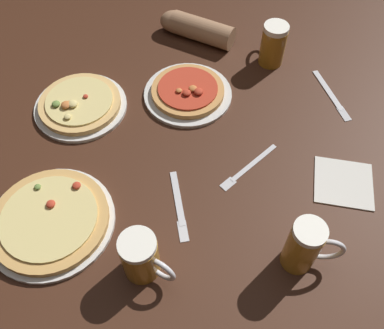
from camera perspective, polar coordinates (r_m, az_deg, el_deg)
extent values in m
cube|color=#3D2114|center=(1.21, 0.00, -0.96)|extent=(2.40, 2.40, 0.03)
cylinder|color=silver|center=(1.16, -18.44, -7.39)|extent=(0.33, 0.33, 0.01)
cylinder|color=tan|center=(1.15, -18.64, -7.04)|extent=(0.30, 0.30, 0.02)
cylinder|color=#DBC67A|center=(1.14, -18.80, -6.75)|extent=(0.25, 0.25, 0.01)
ellipsoid|color=#B73823|center=(1.16, -15.32, -2.73)|extent=(0.02, 0.02, 0.01)
ellipsoid|color=#B73823|center=(1.15, -18.54, -5.06)|extent=(0.02, 0.02, 0.01)
ellipsoid|color=olive|center=(1.19, -20.13, -2.85)|extent=(0.02, 0.02, 0.01)
cylinder|color=silver|center=(1.38, -0.56, 9.48)|extent=(0.28, 0.28, 0.01)
cylinder|color=tan|center=(1.37, -0.57, 9.92)|extent=(0.23, 0.23, 0.02)
cylinder|color=#B73823|center=(1.36, -0.57, 10.28)|extent=(0.19, 0.19, 0.01)
ellipsoid|color=#C67038|center=(1.35, 0.11, 10.23)|extent=(0.03, 0.03, 0.01)
ellipsoid|color=#B73823|center=(1.33, -0.72, 9.67)|extent=(0.03, 0.03, 0.01)
ellipsoid|color=#B73823|center=(1.34, 0.88, 9.83)|extent=(0.03, 0.03, 0.01)
ellipsoid|color=#C67038|center=(1.34, -1.78, 9.95)|extent=(0.02, 0.02, 0.01)
cylinder|color=silver|center=(1.39, -14.76, 7.57)|extent=(0.29, 0.29, 0.01)
cylinder|color=tan|center=(1.38, -14.89, 7.99)|extent=(0.25, 0.25, 0.02)
cylinder|color=#DBC67A|center=(1.37, -15.00, 8.33)|extent=(0.21, 0.21, 0.01)
ellipsoid|color=#B73823|center=(1.37, -14.18, 8.92)|extent=(0.02, 0.02, 0.01)
ellipsoid|color=#DBC67A|center=(1.35, -15.83, 7.89)|extent=(0.03, 0.03, 0.01)
ellipsoid|color=olive|center=(1.37, -17.90, 7.80)|extent=(0.03, 0.03, 0.01)
ellipsoid|color=#DBC67A|center=(1.32, -16.46, 6.19)|extent=(0.02, 0.02, 0.01)
ellipsoid|color=#C67038|center=(1.35, -16.20, 7.88)|extent=(0.02, 0.02, 0.01)
ellipsoid|color=#C67038|center=(1.35, -16.66, 7.72)|extent=(0.03, 0.03, 0.02)
cylinder|color=#B27A23|center=(1.01, -7.02, -12.32)|extent=(0.09, 0.09, 0.12)
cylinder|color=white|center=(0.95, -7.44, -10.68)|extent=(0.09, 0.09, 0.02)
torus|color=silver|center=(1.00, -4.27, -13.93)|extent=(0.08, 0.04, 0.08)
cylinder|color=#B27A23|center=(1.03, 14.65, -10.77)|extent=(0.08, 0.08, 0.15)
cylinder|color=white|center=(0.96, 15.69, -8.68)|extent=(0.08, 0.08, 0.02)
torus|color=silver|center=(1.04, 17.45, -10.89)|extent=(0.10, 0.01, 0.10)
cylinder|color=#9E6619|center=(1.49, 10.86, 15.36)|extent=(0.08, 0.08, 0.13)
cylinder|color=white|center=(1.44, 11.33, 17.61)|extent=(0.08, 0.08, 0.02)
torus|color=silver|center=(1.53, 10.29, 16.65)|extent=(0.03, 0.08, 0.08)
cube|color=silver|center=(1.24, 19.79, -2.16)|extent=(0.17, 0.17, 0.01)
cube|color=silver|center=(1.22, 8.37, 0.28)|extent=(0.13, 0.15, 0.01)
cube|color=silver|center=(1.17, 4.90, -2.58)|extent=(0.05, 0.05, 0.00)
cube|color=silver|center=(1.47, 17.86, 9.59)|extent=(0.09, 0.18, 0.01)
cube|color=silver|center=(1.41, 19.83, 6.50)|extent=(0.05, 0.06, 0.00)
cube|color=silver|center=(1.15, -1.95, -4.50)|extent=(0.07, 0.17, 0.01)
cube|color=silver|center=(1.10, -1.14, -8.96)|extent=(0.04, 0.06, 0.00)
cylinder|color=#936B4C|center=(1.57, 1.40, 17.68)|extent=(0.24, 0.15, 0.08)
ellipsoid|color=#936B4C|center=(1.61, -2.44, 18.76)|extent=(0.10, 0.08, 0.07)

